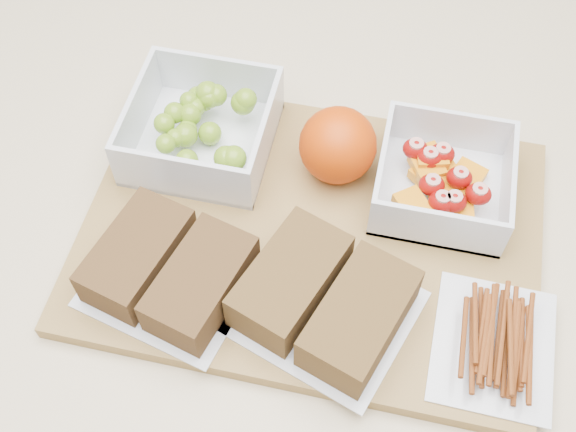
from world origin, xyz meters
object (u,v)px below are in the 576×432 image
orange (338,145)px  sandwich_bag_center (324,300)px  cutting_board (311,234)px  fruit_container (442,181)px  sandwich_bag_left (169,270)px  grape_container (203,127)px  pretzel_bag (497,340)px

orange → sandwich_bag_center: 0.16m
cutting_board → sandwich_bag_center: size_ratio=2.35×
fruit_container → sandwich_bag_left: (-0.22, -0.15, 0.00)m
grape_container → orange: 0.13m
fruit_container → orange: size_ratio=1.65×
cutting_board → grape_container: 0.15m
cutting_board → sandwich_bag_left: bearing=-143.9°
fruit_container → pretzel_bag: size_ratio=0.99×
grape_container → sandwich_bag_center: bearing=-46.2°
fruit_container → sandwich_bag_center: (-0.08, -0.15, 0.00)m
sandwich_bag_left → sandwich_bag_center: sandwich_bag_center is taller
pretzel_bag → sandwich_bag_center: bearing=179.6°
grape_container → fruit_container: bearing=-2.9°
orange → sandwich_bag_center: orange is taller
grape_container → cutting_board: bearing=-32.2°
sandwich_bag_center → fruit_container: bearing=60.1°
sandwich_bag_left → cutting_board: bearing=36.0°
fruit_container → grape_container: bearing=177.1°
grape_container → fruit_container: grape_container is taller
sandwich_bag_left → fruit_container: bearing=33.6°
grape_container → pretzel_bag: bearing=-28.2°
cutting_board → pretzel_bag: pretzel_bag is taller
sandwich_bag_center → pretzel_bag: sandwich_bag_center is taller
pretzel_bag → grape_container: bearing=151.8°
cutting_board → pretzel_bag: (0.17, -0.08, 0.02)m
pretzel_bag → orange: bearing=136.4°
cutting_board → grape_container: (-0.12, 0.08, 0.03)m
grape_container → sandwich_bag_left: bearing=-84.6°
sandwich_bag_center → cutting_board: bearing=108.7°
sandwich_bag_center → orange: bearing=96.5°
orange → sandwich_bag_left: (-0.12, -0.15, -0.02)m
orange → sandwich_bag_left: bearing=-127.6°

